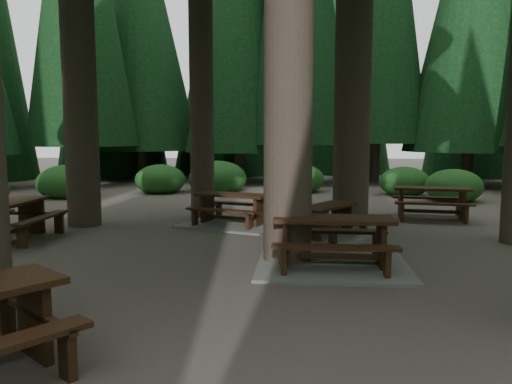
# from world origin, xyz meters

# --- Properties ---
(ground) EXTENTS (80.00, 80.00, 0.00)m
(ground) POSITION_xyz_m (0.00, 0.00, 0.00)
(ground) COLOR #575047
(ground) RESTS_ON ground
(picnic_table_a) EXTENTS (2.60, 2.18, 0.86)m
(picnic_table_a) POSITION_xyz_m (1.56, -0.16, 0.30)
(picnic_table_a) COLOR gray
(picnic_table_a) RESTS_ON ground
(picnic_table_b) EXTENTS (1.59, 1.95, 0.83)m
(picnic_table_b) POSITION_xyz_m (-5.02, 1.70, 0.55)
(picnic_table_b) COLOR black
(picnic_table_b) RESTS_ON ground
(picnic_table_c) EXTENTS (2.84, 2.61, 0.78)m
(picnic_table_c) POSITION_xyz_m (-0.54, 3.70, 0.27)
(picnic_table_c) COLOR gray
(picnic_table_c) RESTS_ON ground
(picnic_table_d) EXTENTS (2.17, 1.86, 0.84)m
(picnic_table_d) POSITION_xyz_m (4.64, 5.00, 0.56)
(picnic_table_d) COLOR black
(picnic_table_d) RESTS_ON ground
(picnic_table_f) EXTENTS (2.63, 2.71, 0.71)m
(picnic_table_f) POSITION_xyz_m (1.66, 2.36, 0.23)
(picnic_table_f) COLOR gray
(picnic_table_f) RESTS_ON ground
(shrub_ring) EXTENTS (23.86, 24.64, 1.49)m
(shrub_ring) POSITION_xyz_m (0.70, 0.75, 0.40)
(shrub_ring) COLOR #205E20
(shrub_ring) RESTS_ON ground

